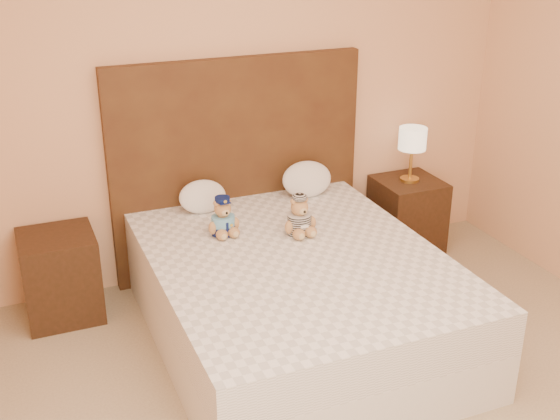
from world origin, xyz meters
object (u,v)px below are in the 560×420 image
object	(u,v)px
pillow_left	(202,195)
pillow_right	(307,178)
nightstand_left	(61,276)
teddy_police	(223,216)
nightstand_right	(407,215)
teddy_prisoner	(299,216)
lamp	(412,141)
bed	(296,297)

from	to	relation	value
pillow_left	pillow_right	bearing A→B (deg)	0.00
nightstand_left	pillow_right	xyz separation A→B (m)	(1.69, 0.03, 0.40)
teddy_police	nightstand_left	bearing A→B (deg)	153.81
nightstand_right	teddy_police	bearing A→B (deg)	-166.67
nightstand_right	pillow_right	distance (m)	0.91
nightstand_right	teddy_prisoner	world-z (taller)	teddy_prisoner
lamp	teddy_police	size ratio (longest dim) A/B	1.66
bed	lamp	size ratio (longest dim) A/B	5.00
nightstand_right	lamp	world-z (taller)	lamp
bed	nightstand_left	world-z (taller)	same
nightstand_left	teddy_prisoner	xyz separation A→B (m)	(1.38, -0.54, 0.40)
teddy_prisoner	pillow_left	world-z (taller)	teddy_prisoner
bed	pillow_left	size ratio (longest dim) A/B	6.36
nightstand_right	pillow_left	xyz separation A→B (m)	(-1.56, 0.03, 0.39)
bed	lamp	bearing A→B (deg)	32.62
nightstand_right	pillow_left	distance (m)	1.61
lamp	pillow_right	world-z (taller)	lamp
teddy_prisoner	bed	bearing A→B (deg)	-120.42
pillow_left	teddy_prisoner	bearing A→B (deg)	-52.25
bed	teddy_police	distance (m)	0.66
bed	nightstand_right	distance (m)	1.48
lamp	pillow_left	size ratio (longest dim) A/B	1.27
pillow_left	pillow_right	size ratio (longest dim) A/B	0.87
lamp	teddy_prisoner	distance (m)	1.25
teddy_prisoner	pillow_left	size ratio (longest dim) A/B	0.77
teddy_police	pillow_left	xyz separation A→B (m)	(-0.01, 0.40, -0.01)
nightstand_left	pillow_left	size ratio (longest dim) A/B	1.75
lamp	teddy_police	world-z (taller)	lamp
teddy_prisoner	nightstand_left	bearing A→B (deg)	154.85
pillow_right	teddy_prisoner	bearing A→B (deg)	-118.41
bed	pillow_left	xyz separation A→B (m)	(-0.31, 0.83, 0.39)
nightstand_right	teddy_police	size ratio (longest dim) A/B	2.28
pillow_left	pillow_right	distance (m)	0.75
teddy_police	pillow_left	distance (m)	0.40
nightstand_right	teddy_police	distance (m)	1.64
nightstand_right	pillow_left	world-z (taller)	pillow_left
nightstand_left	pillow_left	xyz separation A→B (m)	(0.94, 0.03, 0.39)
nightstand_left	teddy_prisoner	bearing A→B (deg)	-21.26
teddy_police	teddy_prisoner	size ratio (longest dim) A/B	0.99
bed	teddy_police	bearing A→B (deg)	124.54
nightstand_left	pillow_right	bearing A→B (deg)	1.02
nightstand_left	teddy_prisoner	size ratio (longest dim) A/B	2.26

